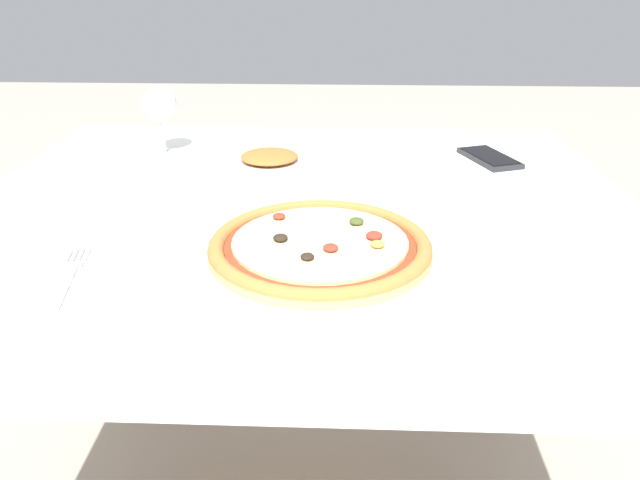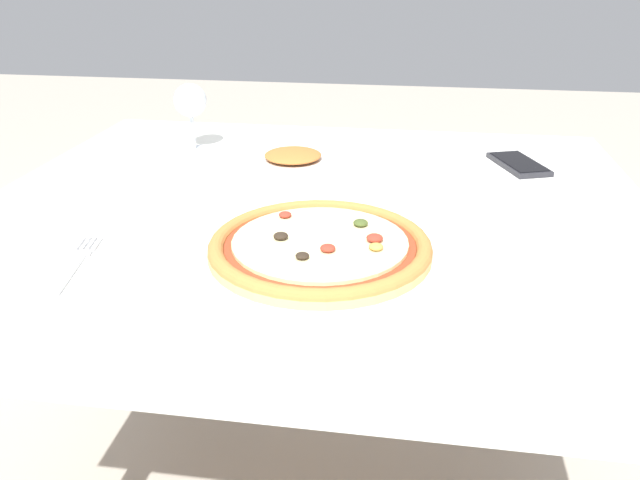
{
  "view_description": "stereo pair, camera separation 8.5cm",
  "coord_description": "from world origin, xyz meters",
  "px_view_note": "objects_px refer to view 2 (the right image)",
  "views": [
    {
      "loc": [
        0.07,
        -0.96,
        1.14
      ],
      "look_at": [
        0.04,
        -0.19,
        0.78
      ],
      "focal_mm": 35.0,
      "sensor_mm": 36.0,
      "label": 1
    },
    {
      "loc": [
        0.16,
        -0.95,
        1.14
      ],
      "look_at": [
        0.04,
        -0.19,
        0.78
      ],
      "focal_mm": 35.0,
      "sensor_mm": 36.0,
      "label": 2
    }
  ],
  "objects_px": {
    "dining_table": "(313,258)",
    "side_plate": "(293,159)",
    "cell_phone": "(519,164)",
    "pizza_plate": "(320,249)",
    "wine_glass_far_left": "(190,103)",
    "fork": "(76,262)"
  },
  "relations": [
    {
      "from": "dining_table",
      "to": "pizza_plate",
      "type": "distance_m",
      "value": 0.23
    },
    {
      "from": "cell_phone",
      "to": "side_plate",
      "type": "height_order",
      "value": "side_plate"
    },
    {
      "from": "pizza_plate",
      "to": "side_plate",
      "type": "bearing_deg",
      "value": 105.82
    },
    {
      "from": "fork",
      "to": "cell_phone",
      "type": "xyz_separation_m",
      "value": [
        0.65,
        0.53,
        0.0
      ]
    },
    {
      "from": "fork",
      "to": "side_plate",
      "type": "distance_m",
      "value": 0.52
    },
    {
      "from": "pizza_plate",
      "to": "side_plate",
      "type": "distance_m",
      "value": 0.43
    },
    {
      "from": "dining_table",
      "to": "pizza_plate",
      "type": "relative_size",
      "value": 3.41
    },
    {
      "from": "dining_table",
      "to": "side_plate",
      "type": "distance_m",
      "value": 0.26
    },
    {
      "from": "wine_glass_far_left",
      "to": "cell_phone",
      "type": "xyz_separation_m",
      "value": [
        0.67,
        -0.01,
        -0.1
      ]
    },
    {
      "from": "fork",
      "to": "side_plate",
      "type": "bearing_deg",
      "value": 66.01
    },
    {
      "from": "dining_table",
      "to": "cell_phone",
      "type": "xyz_separation_m",
      "value": [
        0.37,
        0.27,
        0.1
      ]
    },
    {
      "from": "pizza_plate",
      "to": "wine_glass_far_left",
      "type": "xyz_separation_m",
      "value": [
        -0.34,
        0.48,
        0.08
      ]
    },
    {
      "from": "pizza_plate",
      "to": "wine_glass_far_left",
      "type": "bearing_deg",
      "value": 125.84
    },
    {
      "from": "fork",
      "to": "side_plate",
      "type": "height_order",
      "value": "side_plate"
    },
    {
      "from": "pizza_plate",
      "to": "fork",
      "type": "relative_size",
      "value": 1.96
    },
    {
      "from": "side_plate",
      "to": "cell_phone",
      "type": "bearing_deg",
      "value": 6.86
    },
    {
      "from": "dining_table",
      "to": "side_plate",
      "type": "height_order",
      "value": "side_plate"
    },
    {
      "from": "dining_table",
      "to": "cell_phone",
      "type": "bearing_deg",
      "value": 36.59
    },
    {
      "from": "pizza_plate",
      "to": "wine_glass_far_left",
      "type": "distance_m",
      "value": 0.59
    },
    {
      "from": "pizza_plate",
      "to": "fork",
      "type": "xyz_separation_m",
      "value": [
        -0.33,
        -0.06,
        -0.01
      ]
    },
    {
      "from": "pizza_plate",
      "to": "wine_glass_far_left",
      "type": "relative_size",
      "value": 2.34
    },
    {
      "from": "cell_phone",
      "to": "wine_glass_far_left",
      "type": "bearing_deg",
      "value": 179.01
    }
  ]
}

